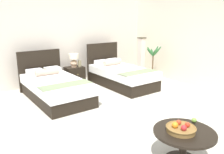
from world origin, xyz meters
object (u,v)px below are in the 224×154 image
object	(u,v)px
fruit_bowl	(181,128)
potted_palm	(152,70)
bed_near_corner	(121,75)
loose_apple	(194,120)
floor_lamp_corner	(141,56)
table_lamp	(74,59)
vase	(80,64)
bed_near_window	(55,88)
nightstand	(75,76)
coffee_table	(184,139)

from	to	relation	value
fruit_bowl	potted_palm	distance (m)	4.52
bed_near_corner	loose_apple	distance (m)	3.63
potted_palm	floor_lamp_corner	bearing A→B (deg)	79.18
loose_apple	potted_palm	xyz separation A→B (m)	(2.51, 3.40, -0.20)
table_lamp	vase	distance (m)	0.22
bed_near_window	loose_apple	xyz separation A→B (m)	(0.82, -3.41, 0.22)
bed_near_corner	fruit_bowl	world-z (taller)	bed_near_corner
nightstand	floor_lamp_corner	size ratio (longest dim) A/B	0.41
coffee_table	table_lamp	bearing A→B (deg)	83.74
table_lamp	floor_lamp_corner	xyz separation A→B (m)	(2.50, -0.21, -0.12)
bed_near_window	bed_near_corner	bearing A→B (deg)	-0.04
nightstand	table_lamp	bearing A→B (deg)	90.00
fruit_bowl	loose_apple	size ratio (longest dim) A/B	5.39
bed_near_corner	nightstand	distance (m)	1.40
nightstand	loose_apple	distance (m)	4.31
table_lamp	bed_near_window	bearing A→B (deg)	-136.89
bed_near_window	fruit_bowl	world-z (taller)	bed_near_window
floor_lamp_corner	fruit_bowl	bearing A→B (deg)	-125.98
coffee_table	potted_palm	world-z (taller)	potted_palm
vase	potted_palm	bearing A→B (deg)	-21.56
fruit_bowl	floor_lamp_corner	distance (m)	5.17
bed_near_corner	potted_palm	size ratio (longest dim) A/B	1.94
vase	coffee_table	xyz separation A→B (m)	(-0.65, -4.36, -0.28)
fruit_bowl	loose_apple	world-z (taller)	fruit_bowl
bed_near_corner	vase	world-z (taller)	bed_near_corner
bed_near_window	vase	distance (m)	1.46
bed_near_window	bed_near_corner	size ratio (longest dim) A/B	1.03
bed_near_window	bed_near_corner	distance (m)	2.05
bed_near_corner	nightstand	size ratio (longest dim) A/B	4.01
bed_near_corner	table_lamp	distance (m)	1.49
nightstand	vase	xyz separation A→B (m)	(0.16, -0.04, 0.36)
nightstand	bed_near_corner	bearing A→B (deg)	-39.65
floor_lamp_corner	vase	bearing A→B (deg)	176.22
bed_near_corner	bed_near_window	bearing A→B (deg)	179.96
bed_near_window	potted_palm	world-z (taller)	potted_palm
vase	coffee_table	bearing A→B (deg)	-98.42
loose_apple	floor_lamp_corner	distance (m)	4.89
bed_near_corner	nightstand	world-z (taller)	bed_near_corner
nightstand	floor_lamp_corner	bearing A→B (deg)	-4.45
vase	coffee_table	size ratio (longest dim) A/B	0.22
nightstand	coffee_table	xyz separation A→B (m)	(-0.48, -4.40, 0.08)
bed_near_corner	potted_palm	world-z (taller)	bed_near_corner
floor_lamp_corner	bed_near_corner	bearing A→B (deg)	-153.79
vase	floor_lamp_corner	world-z (taller)	floor_lamp_corner
nightstand	floor_lamp_corner	distance (m)	2.53
nightstand	vase	world-z (taller)	vase
bed_near_corner	coffee_table	xyz separation A→B (m)	(-1.56, -3.50, 0.05)
bed_near_window	bed_near_corner	world-z (taller)	bed_near_corner
loose_apple	nightstand	bearing A→B (deg)	87.98
bed_near_window	vase	world-z (taller)	bed_near_window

